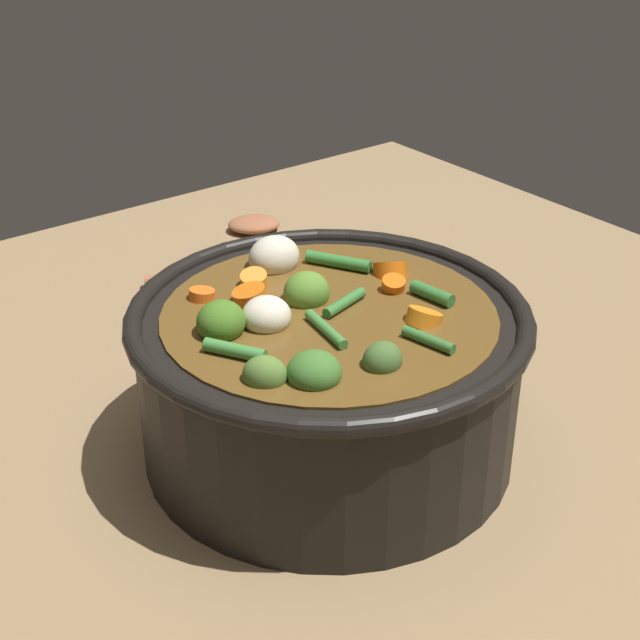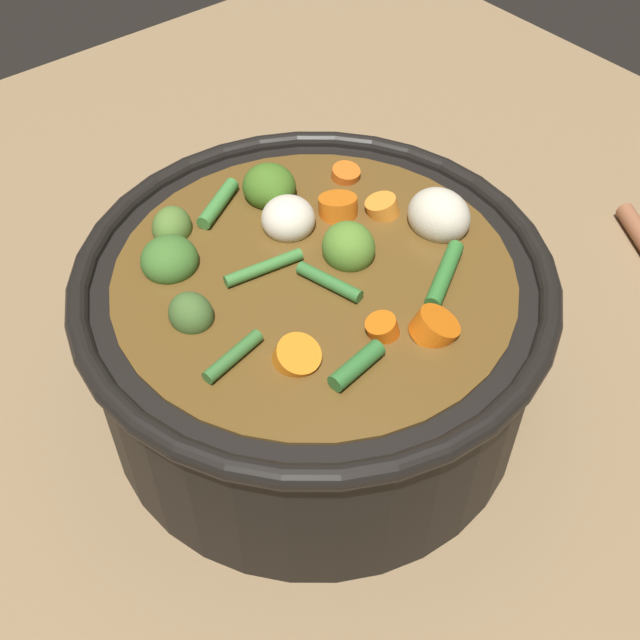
{
  "view_description": "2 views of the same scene",
  "coord_description": "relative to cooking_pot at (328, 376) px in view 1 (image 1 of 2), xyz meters",
  "views": [
    {
      "loc": [
        0.38,
        0.48,
        0.45
      ],
      "look_at": [
        0.0,
        -0.01,
        0.11
      ],
      "focal_mm": 53.3,
      "sensor_mm": 36.0,
      "label": 1
    },
    {
      "loc": [
        -0.28,
        0.22,
        0.46
      ],
      "look_at": [
        -0.02,
        0.01,
        0.1
      ],
      "focal_mm": 44.9,
      "sensor_mm": 36.0,
      "label": 2
    }
  ],
  "objects": [
    {
      "name": "ground_plane",
      "position": [
        -0.0,
        0.0,
        -0.07
      ],
      "size": [
        1.1,
        1.1,
        0.0
      ],
      "primitive_type": "plane",
      "color": "#8C704C"
    },
    {
      "name": "cooking_pot",
      "position": [
        0.0,
        0.0,
        0.0
      ],
      "size": [
        0.3,
        0.3,
        0.15
      ],
      "color": "black",
      "rests_on": "ground_plane"
    },
    {
      "name": "wooden_spoon",
      "position": [
        -0.16,
        -0.33,
        -0.06
      ],
      "size": [
        0.22,
        0.23,
        0.02
      ],
      "color": "#9D5C3C",
      "rests_on": "ground_plane"
    }
  ]
}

